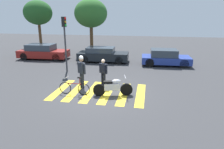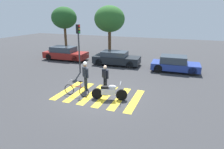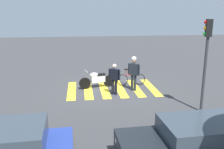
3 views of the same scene
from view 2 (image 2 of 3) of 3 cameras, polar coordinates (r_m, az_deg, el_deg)
ground_plane at (r=11.95m, az=-3.80°, el=-6.02°), size 60.00×60.00×0.00m
police_motorcycle at (r=11.17m, az=-0.84°, el=-5.17°), size 2.05×0.76×1.04m
leaning_bicycle at (r=11.86m, az=-10.36°, el=-4.55°), size 1.70×0.46×0.99m
officer_on_foot at (r=12.44m, az=-2.02°, el=-0.47°), size 0.56×0.43×1.64m
officer_by_motorcycle at (r=12.41m, az=-7.82°, el=0.29°), size 0.57×0.48×1.91m
crosswalk_stripes at (r=11.95m, az=-3.80°, el=-6.00°), size 4.95×3.27×0.01m
car_maroon_wagon at (r=21.40m, az=-13.61°, el=6.04°), size 4.66×1.98×1.40m
car_black_suv at (r=18.68m, az=1.22°, el=4.77°), size 4.48×1.90×1.31m
car_blue_hatchback at (r=17.40m, az=17.95°, el=2.96°), size 4.01×2.02×1.33m
traffic_light_pole at (r=15.95m, az=-9.74°, el=9.73°), size 0.35×0.29×3.94m
street_tree_near at (r=24.41m, az=-13.89°, el=15.81°), size 2.94×2.94×5.51m
street_tree_mid at (r=21.71m, az=-0.73°, el=15.94°), size 3.29×3.29×5.58m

